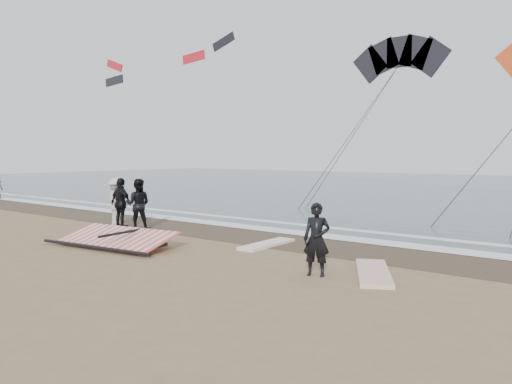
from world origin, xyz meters
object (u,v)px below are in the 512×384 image
(board_white, at_px, (373,273))
(board_cream, at_px, (267,244))
(man_main, at_px, (317,239))
(sail_rig, at_px, (120,239))

(board_white, distance_m, board_cream, 4.20)
(man_main, xyz_separation_m, board_white, (0.95, 0.86, -0.76))
(board_cream, distance_m, sail_rig, 4.30)
(board_white, height_order, sail_rig, sail_rig)
(board_white, height_order, board_cream, board_white)
(man_main, bearing_deg, board_white, 22.79)
(board_white, relative_size, board_cream, 1.14)
(man_main, relative_size, board_cream, 0.75)
(sail_rig, bearing_deg, man_main, 4.34)
(man_main, height_order, board_white, man_main)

